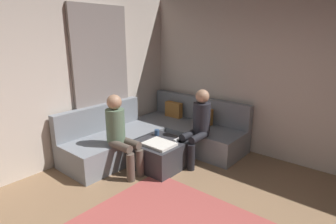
% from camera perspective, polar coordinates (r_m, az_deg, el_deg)
% --- Properties ---
extents(wall_back, '(6.00, 0.12, 2.70)m').
position_cam_1_polar(wall_back, '(4.71, 26.51, 5.70)').
color(wall_back, beige).
rests_on(wall_back, ground_plane).
extents(wall_left, '(0.12, 6.00, 2.70)m').
position_cam_1_polar(wall_left, '(4.38, -28.06, 4.83)').
color(wall_left, beige).
rests_on(wall_left, ground_plane).
extents(curtain_panel, '(0.06, 1.10, 2.50)m').
position_cam_1_polar(curtain_panel, '(4.93, -13.42, 6.17)').
color(curtain_panel, gray).
rests_on(curtain_panel, ground_plane).
extents(sectional_couch, '(2.10, 2.55, 0.87)m').
position_cam_1_polar(sectional_couch, '(5.02, -2.12, -4.74)').
color(sectional_couch, gray).
rests_on(sectional_couch, ground_plane).
extents(ottoman, '(0.76, 0.76, 0.42)m').
position_cam_1_polar(ottoman, '(4.44, -1.72, -8.59)').
color(ottoman, '#333338').
rests_on(ottoman, ground_plane).
extents(folded_blanket, '(0.44, 0.36, 0.04)m').
position_cam_1_polar(folded_blanket, '(4.20, -1.82, -6.63)').
color(folded_blanket, white).
rests_on(folded_blanket, ottoman).
extents(coffee_mug, '(0.08, 0.08, 0.10)m').
position_cam_1_polar(coffee_mug, '(4.60, -2.30, -4.21)').
color(coffee_mug, '#334C72').
rests_on(coffee_mug, ottoman).
extents(game_remote, '(0.05, 0.15, 0.02)m').
position_cam_1_polar(game_remote, '(4.40, 1.93, -5.68)').
color(game_remote, white).
rests_on(game_remote, ottoman).
extents(person_on_couch_back, '(0.30, 0.60, 1.20)m').
position_cam_1_polar(person_on_couch_back, '(4.45, 6.22, -2.42)').
color(person_on_couch_back, black).
rests_on(person_on_couch_back, ground_plane).
extents(person_on_couch_side, '(0.60, 0.30, 1.20)m').
position_cam_1_polar(person_on_couch_side, '(4.14, -9.85, -3.98)').
color(person_on_couch_side, brown).
rests_on(person_on_couch_side, ground_plane).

